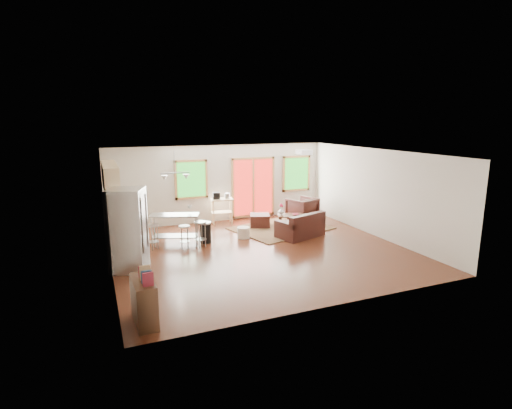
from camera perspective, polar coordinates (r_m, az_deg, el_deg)
name	(u,v)px	position (r m, az deg, el deg)	size (l,w,h in m)	color
floor	(260,251)	(10.74, 0.61, -6.64)	(7.50, 7.00, 0.02)	#3D1B0F
ceiling	(261,153)	(10.21, 0.65, 7.44)	(7.50, 7.00, 0.02)	silver
back_wall	(220,183)	(13.64, -5.15, 3.01)	(7.50, 0.02, 2.60)	beige
left_wall	(107,216)	(9.60, -20.50, -1.55)	(0.02, 7.00, 2.60)	beige
right_wall	(377,193)	(12.33, 16.93, 1.57)	(0.02, 7.00, 2.60)	beige
front_wall	(336,240)	(7.39, 11.37, -4.94)	(7.50, 0.02, 2.60)	beige
window_left	(191,179)	(13.30, -9.23, 3.55)	(1.10, 0.05, 1.30)	#175215
french_doors	(253,187)	(14.02, -0.39, 2.48)	(1.60, 0.05, 2.10)	#A81C14
window_right	(296,174)	(14.68, 5.79, 4.43)	(1.10, 0.05, 1.30)	#175215
rug	(281,228)	(12.84, 3.60, -3.40)	(2.84, 2.18, 0.03)	#486037
loveseat	(301,227)	(11.95, 6.44, -3.26)	(1.56, 1.18, 0.74)	black
coffee_table	(292,216)	(13.11, 5.22, -1.69)	(1.10, 0.88, 0.38)	#3D2516
armchair	(302,208)	(13.86, 6.58, -0.48)	(0.86, 0.80, 0.88)	black
ottoman	(260,220)	(13.01, 0.53, -2.30)	(0.62, 0.62, 0.41)	black
pouf	(243,233)	(11.81, -1.80, -4.03)	(0.37, 0.37, 0.32)	silver
vase	(281,210)	(13.05, 3.64, -0.84)	(0.24, 0.25, 0.35)	silver
book	(293,211)	(13.01, 5.29, -0.89)	(0.19, 0.02, 0.26)	maroon
cabinets	(116,215)	(11.35, -19.33, -1.38)	(0.64, 2.24, 2.30)	#DBB883
refrigerator	(128,230)	(9.58, -17.81, -3.49)	(0.98, 0.96, 1.92)	#B7BABC
island	(175,224)	(11.38, -11.54, -2.69)	(1.44, 0.95, 0.85)	#B7BABC
cup	(190,206)	(11.50, -9.45, -0.27)	(0.12, 0.10, 0.12)	silver
bar_stool_a	(153,231)	(11.05, -14.52, -3.69)	(0.42, 0.42, 0.68)	#B7BABC
bar_stool_b	(184,232)	(10.94, -10.18, -3.83)	(0.34, 0.34, 0.64)	#B7BABC
bar_stool_c	(200,228)	(10.98, -7.95, -3.35)	(0.42, 0.42, 0.72)	#B7BABC
trash_can	(206,232)	(11.41, -7.21, -3.95)	(0.40, 0.40, 0.60)	black
kitchen_cart	(221,202)	(13.25, -4.99, 0.30)	(0.78, 0.56, 1.09)	#DBB883
bookshelf	(144,301)	(7.26, -15.72, -13.07)	(0.37, 0.88, 1.03)	#3D2516
ceiling_flush	(304,152)	(11.46, 6.90, 7.45)	(0.35, 0.35, 0.12)	white
pendant_light	(175,177)	(11.17, -11.46, 3.92)	(0.80, 0.18, 0.79)	gray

